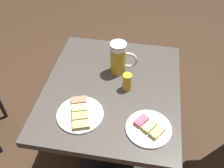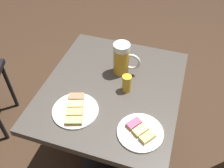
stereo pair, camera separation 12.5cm
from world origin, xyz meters
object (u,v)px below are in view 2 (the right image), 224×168
(plate_near, at_px, (75,110))
(beer_glass_small, at_px, (127,84))
(beer_mug, at_px, (122,59))
(plate_far, at_px, (140,132))

(plate_near, xyz_separation_m, beer_glass_small, (0.19, 0.20, 0.04))
(beer_mug, bearing_deg, plate_near, -111.50)
(plate_far, distance_m, beer_glass_small, 0.26)
(plate_near, xyz_separation_m, beer_mug, (0.13, 0.33, 0.08))
(beer_mug, bearing_deg, beer_glass_small, -64.52)
(beer_mug, relative_size, beer_glass_small, 1.93)
(plate_far, distance_m, beer_mug, 0.40)
(plate_far, relative_size, beer_mug, 1.11)
(beer_glass_small, bearing_deg, plate_far, -60.97)
(beer_mug, height_order, beer_glass_small, beer_mug)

